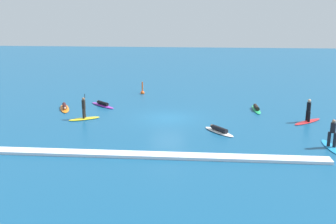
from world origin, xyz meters
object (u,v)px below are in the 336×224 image
object	(u,v)px
marker_buoy	(142,92)
surfer_on_white_board	(219,130)
surfer_on_blue_board	(332,140)
surfer_on_yellow_board	(84,114)
surfer_on_green_board	(256,108)
surfer_on_purple_board	(103,104)
surfer_on_orange_board	(65,108)
surfer_on_red_board	(308,116)

from	to	relation	value
marker_buoy	surfer_on_white_board	bearing A→B (deg)	-59.91
surfer_on_blue_board	marker_buoy	world-z (taller)	surfer_on_blue_board
surfer_on_yellow_board	surfer_on_green_board	bearing A→B (deg)	-13.59
surfer_on_yellow_board	surfer_on_green_board	size ratio (longest dim) A/B	0.78
surfer_on_green_board	marker_buoy	size ratio (longest dim) A/B	2.34
surfer_on_white_board	surfer_on_purple_board	size ratio (longest dim) A/B	0.97
surfer_on_orange_board	surfer_on_green_board	bearing A→B (deg)	72.24
surfer_on_orange_board	surfer_on_green_board	world-z (taller)	surfer_on_green_board
surfer_on_orange_board	surfer_on_blue_board	size ratio (longest dim) A/B	1.07
surfer_on_blue_board	surfer_on_purple_board	xyz separation A→B (m)	(-16.89, 9.65, -0.37)
surfer_on_red_board	surfer_on_purple_board	bearing A→B (deg)	125.99
surfer_on_red_board	surfer_on_white_board	world-z (taller)	surfer_on_red_board
surfer_on_orange_board	surfer_on_purple_board	world-z (taller)	surfer_on_purple_board
surfer_on_orange_board	surfer_on_green_board	distance (m)	16.45
surfer_on_blue_board	surfer_on_purple_board	distance (m)	19.45
surfer_on_red_board	surfer_on_orange_board	xyz separation A→B (m)	(-19.85, 2.45, -0.34)
surfer_on_orange_board	marker_buoy	xyz separation A→B (m)	(5.75, 6.91, 0.09)
surfer_on_orange_board	surfer_on_green_board	xyz separation A→B (m)	(16.42, 1.05, 0.02)
marker_buoy	surfer_on_blue_board	bearing A→B (deg)	-47.05
surfer_on_blue_board	marker_buoy	size ratio (longest dim) A/B	2.25
surfer_on_orange_board	surfer_on_white_board	xyz separation A→B (m)	(13.03, -5.64, 0.01)
surfer_on_orange_board	marker_buoy	size ratio (longest dim) A/B	2.40
surfer_on_white_board	surfer_on_purple_board	distance (m)	12.24
surfer_on_white_board	surfer_on_green_board	bearing A→B (deg)	-65.49
surfer_on_blue_board	surfer_on_white_board	size ratio (longest dim) A/B	1.12
surfer_on_orange_board	surfer_on_white_board	world-z (taller)	surfer_on_white_board
surfer_on_red_board	surfer_on_green_board	distance (m)	4.92
surfer_on_green_board	surfer_on_white_board	bearing A→B (deg)	150.80
surfer_on_yellow_board	surfer_on_green_board	xyz separation A→B (m)	(13.78, 4.15, -0.24)
surfer_on_red_board	surfer_on_purple_board	distance (m)	17.29
surfer_on_orange_board	surfer_on_yellow_board	distance (m)	4.08
surfer_on_green_board	marker_buoy	bearing A→B (deg)	58.91
surfer_on_orange_board	marker_buoy	bearing A→B (deg)	118.78
surfer_on_purple_board	surfer_on_blue_board	bearing A→B (deg)	-167.53
surfer_on_purple_board	surfer_on_white_board	bearing A→B (deg)	-172.79
surfer_on_orange_board	surfer_on_yellow_board	size ratio (longest dim) A/B	1.30
surfer_on_yellow_board	surfer_on_orange_board	bearing A→B (deg)	100.13
surfer_on_blue_board	surfer_on_white_board	bearing A→B (deg)	-114.83
surfer_on_orange_board	surfer_on_blue_board	xyz separation A→B (m)	(19.89, -8.27, 0.38)
surfer_on_blue_board	surfer_on_white_board	world-z (taller)	surfer_on_blue_board
surfer_on_yellow_board	marker_buoy	bearing A→B (deg)	42.37
surfer_on_green_board	surfer_on_purple_board	size ratio (longest dim) A/B	1.13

